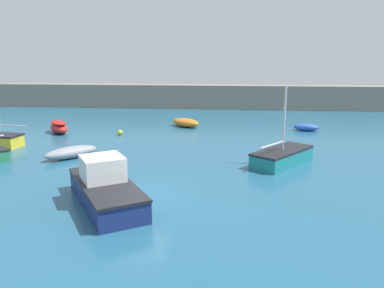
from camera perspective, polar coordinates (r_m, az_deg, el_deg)
ground_plane at (r=17.44m, az=-8.11°, el=-8.31°), size 120.00×120.00×0.20m
harbor_breakwater at (r=47.33m, az=0.87°, el=7.26°), size 51.79×2.51×2.90m
open_tender_yellow at (r=34.39m, az=-0.97°, el=3.28°), size 3.13×2.69×0.78m
fishing_dinghy_green at (r=33.97m, az=17.01°, el=2.46°), size 2.27×1.37×0.63m
rowboat_blue_near at (r=24.86m, az=-17.92°, el=-1.20°), size 3.15×3.34×0.74m
rowboat_with_red_cover at (r=33.44m, az=-19.63°, el=2.46°), size 2.76×2.98×1.02m
sailboat_twin_hulled at (r=22.89m, az=13.58°, el=-1.85°), size 4.14×4.63×4.63m
motorboat_grey_hull at (r=16.67m, az=-13.06°, el=-6.53°), size 4.84×5.89×2.05m
mooring_buoy_yellow at (r=31.34m, az=-10.92°, el=1.76°), size 0.42×0.42×0.42m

